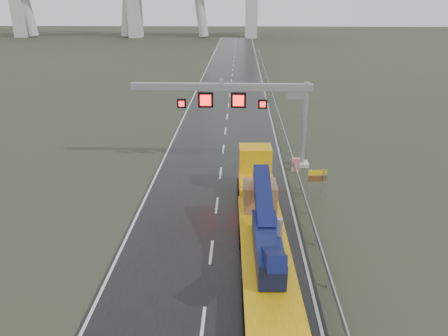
{
  "coord_description": "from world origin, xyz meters",
  "views": [
    {
      "loc": [
        1.53,
        -17.44,
        13.74
      ],
      "look_at": [
        0.54,
        9.1,
        3.2
      ],
      "focal_mm": 35.0,
      "sensor_mm": 36.0,
      "label": 1
    }
  ],
  "objects_px": {
    "sign_gantry": "(247,101)",
    "exit_sign_pair": "(317,178)",
    "heavy_haul_truck": "(261,209)",
    "striped_barrier": "(296,165)"
  },
  "relations": [
    {
      "from": "exit_sign_pair",
      "to": "sign_gantry",
      "type": "bearing_deg",
      "value": 119.72
    },
    {
      "from": "sign_gantry",
      "to": "exit_sign_pair",
      "type": "relative_size",
      "value": 6.53
    },
    {
      "from": "exit_sign_pair",
      "to": "striped_barrier",
      "type": "bearing_deg",
      "value": 91.51
    },
    {
      "from": "heavy_haul_truck",
      "to": "sign_gantry",
      "type": "bearing_deg",
      "value": 92.2
    },
    {
      "from": "sign_gantry",
      "to": "striped_barrier",
      "type": "xyz_separation_m",
      "value": [
        4.16,
        -1.25,
        -5.05
      ]
    },
    {
      "from": "sign_gantry",
      "to": "striped_barrier",
      "type": "distance_m",
      "value": 6.66
    },
    {
      "from": "sign_gantry",
      "to": "heavy_haul_truck",
      "type": "relative_size",
      "value": 0.83
    },
    {
      "from": "striped_barrier",
      "to": "exit_sign_pair",
      "type": "bearing_deg",
      "value": -76.61
    },
    {
      "from": "sign_gantry",
      "to": "exit_sign_pair",
      "type": "xyz_separation_m",
      "value": [
        5.0,
        -6.61,
        -4.02
      ]
    },
    {
      "from": "heavy_haul_truck",
      "to": "striped_barrier",
      "type": "xyz_separation_m",
      "value": [
        3.37,
        10.35,
        -1.05
      ]
    }
  ]
}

